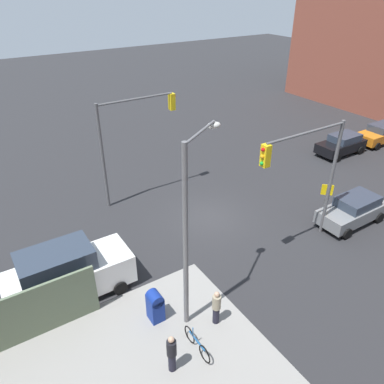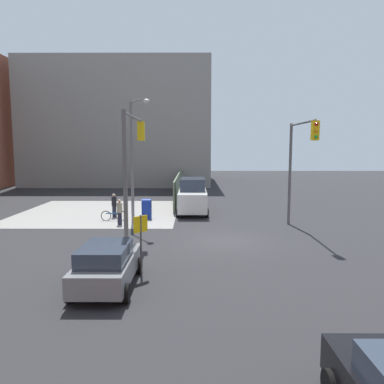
{
  "view_description": "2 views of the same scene",
  "coord_description": "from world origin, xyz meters",
  "views": [
    {
      "loc": [
        10.83,
        15.03,
        12.43
      ],
      "look_at": [
        1.54,
        0.53,
        2.5
      ],
      "focal_mm": 35.0,
      "sensor_mm": 36.0,
      "label": 1
    },
    {
      "loc": [
        -19.59,
        1.73,
        5.0
      ],
      "look_at": [
        -0.92,
        1.8,
        2.76
      ],
      "focal_mm": 35.0,
      "sensor_mm": 36.0,
      "label": 2
    }
  ],
  "objects": [
    {
      "name": "coupe_orange",
      "position": [
        -19.01,
        -1.66,
        0.84
      ],
      "size": [
        4.48,
        2.02,
        1.62
      ],
      "color": "orange",
      "rests_on": "ground"
    },
    {
      "name": "traffic_signal_se_corner",
      "position": [
        2.58,
        -4.5,
        4.61
      ],
      "size": [
        5.08,
        0.36,
        6.5
      ],
      "color": "#59595B",
      "rests_on": "ground"
    },
    {
      "name": "sedan_black",
      "position": [
        -14.21,
        -1.9,
        0.84
      ],
      "size": [
        4.17,
        2.02,
        1.62
      ],
      "color": "black",
      "rests_on": "ground"
    },
    {
      "name": "street_lamp_corner",
      "position": [
        4.89,
        5.6,
        4.7
      ],
      "size": [
        2.41,
        1.56,
        8.0
      ],
      "color": "slate",
      "rests_on": "ground"
    },
    {
      "name": "ground_plane",
      "position": [
        0.0,
        0.0,
        0.0
      ],
      "size": [
        120.0,
        120.0,
        0.0
      ],
      "primitive_type": "plane",
      "color": "#28282B"
    },
    {
      "name": "pedestrian_waiting",
      "position": [
        4.2,
        6.5,
        0.87
      ],
      "size": [
        0.36,
        0.36,
        1.67
      ],
      "rotation": [
        0.0,
        0.0,
        3.68
      ],
      "color": "#9E937A",
      "rests_on": "ground"
    },
    {
      "name": "van_white_delivery",
      "position": [
        8.8,
        1.8,
        1.28
      ],
      "size": [
        5.4,
        2.32,
        2.62
      ],
      "color": "white",
      "rests_on": "ground"
    },
    {
      "name": "bicycle_leaning_on_fence",
      "position": [
        5.6,
        7.2,
        0.35
      ],
      "size": [
        0.05,
        1.75,
        0.97
      ],
      "color": "black",
      "rests_on": "ground"
    },
    {
      "name": "pedestrian_crossing",
      "position": [
        6.8,
        7.4,
        0.89
      ],
      "size": [
        0.36,
        0.36,
        1.72
      ],
      "rotation": [
        0.0,
        0.0,
        1.35
      ],
      "color": "black",
      "rests_on": "ground"
    },
    {
      "name": "warning_sign_two_way",
      "position": [
        -5.4,
        3.77,
        1.64
      ],
      "size": [
        0.48,
        0.48,
        2.4
      ],
      "color": "#4C4C4C",
      "rests_on": "ground"
    },
    {
      "name": "traffic_signal_nw_corner",
      "position": [
        -2.51,
        4.5,
        4.62
      ],
      "size": [
        5.24,
        0.36,
        6.5
      ],
      "color": "#59595B",
      "rests_on": "ground"
    },
    {
      "name": "mailbox_blue",
      "position": [
        6.2,
        5.0,
        0.76
      ],
      "size": [
        0.56,
        0.64,
        1.43
      ],
      "color": "navy",
      "rests_on": "ground"
    },
    {
      "name": "hatchback_gray",
      "position": [
        -6.67,
        4.81,
        0.84
      ],
      "size": [
        4.24,
        2.02,
        1.62
      ],
      "color": "slate",
      "rests_on": "ground"
    }
  ]
}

